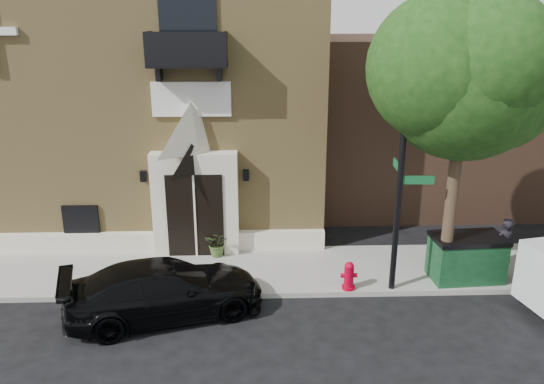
{
  "coord_description": "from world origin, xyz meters",
  "views": [
    {
      "loc": [
        0.83,
        -12.56,
        7.22
      ],
      "look_at": [
        1.31,
        2.0,
        2.35
      ],
      "focal_mm": 35.0,
      "sensor_mm": 36.0,
      "label": 1
    }
  ],
  "objects_px": {
    "black_sedan": "(165,290)",
    "fire_hydrant": "(349,276)",
    "street_sign": "(400,183)",
    "pedestrian_near": "(503,247)",
    "dumpster": "(466,257)"
  },
  "relations": [
    {
      "from": "black_sedan",
      "to": "fire_hydrant",
      "type": "bearing_deg",
      "value": -95.39
    },
    {
      "from": "fire_hydrant",
      "to": "pedestrian_near",
      "type": "bearing_deg",
      "value": 8.24
    },
    {
      "from": "dumpster",
      "to": "pedestrian_near",
      "type": "height_order",
      "value": "pedestrian_near"
    },
    {
      "from": "fire_hydrant",
      "to": "dumpster",
      "type": "distance_m",
      "value": 3.42
    },
    {
      "from": "black_sedan",
      "to": "fire_hydrant",
      "type": "relative_size",
      "value": 6.2
    },
    {
      "from": "dumpster",
      "to": "fire_hydrant",
      "type": "bearing_deg",
      "value": -175.46
    },
    {
      "from": "street_sign",
      "to": "dumpster",
      "type": "xyz_separation_m",
      "value": [
        2.17,
        0.47,
        -2.35
      ]
    },
    {
      "from": "street_sign",
      "to": "pedestrian_near",
      "type": "relative_size",
      "value": 3.44
    },
    {
      "from": "fire_hydrant",
      "to": "pedestrian_near",
      "type": "distance_m",
      "value": 4.52
    },
    {
      "from": "black_sedan",
      "to": "pedestrian_near",
      "type": "height_order",
      "value": "pedestrian_near"
    },
    {
      "from": "fire_hydrant",
      "to": "street_sign",
      "type": "bearing_deg",
      "value": 0.95
    },
    {
      "from": "black_sedan",
      "to": "street_sign",
      "type": "distance_m",
      "value": 6.54
    },
    {
      "from": "dumpster",
      "to": "pedestrian_near",
      "type": "xyz_separation_m",
      "value": [
        1.08,
        0.15,
        0.22
      ]
    },
    {
      "from": "street_sign",
      "to": "fire_hydrant",
      "type": "height_order",
      "value": "street_sign"
    },
    {
      "from": "street_sign",
      "to": "dumpster",
      "type": "height_order",
      "value": "street_sign"
    }
  ]
}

